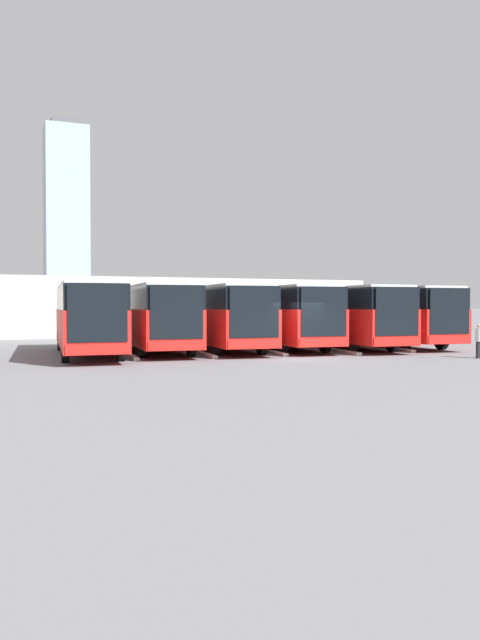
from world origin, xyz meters
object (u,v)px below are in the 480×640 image
(bus_1, at_px, (340,314))
(bus_5, at_px, (87,316))
(bus_0, at_px, (387,314))
(bus_2, at_px, (278,314))
(pedestrian, at_px, (479,340))
(bus_4, at_px, (153,315))
(bus_3, at_px, (218,315))

(bus_1, xyz_separation_m, bus_5, (13.83, 0.06, 0.00))
(bus_0, bearing_deg, bus_2, 1.50)
(bus_0, relative_size, pedestrian, 7.77)
(bus_2, bearing_deg, bus_0, -178.50)
(pedestrian, bearing_deg, bus_5, -35.40)
(pedestrian, bearing_deg, bus_1, -82.92)
(bus_1, height_order, bus_4, same)
(bus_1, height_order, bus_5, same)
(bus_0, relative_size, bus_3, 1.00)
(bus_2, distance_m, pedestrian, 10.77)
(bus_5, distance_m, pedestrian, 18.12)
(bus_3, relative_size, bus_4, 1.00)
(bus_4, bearing_deg, bus_3, -179.83)
(bus_0, bearing_deg, bus_1, 12.01)
(bus_1, relative_size, bus_5, 1.00)
(bus_3, distance_m, bus_5, 6.97)
(bus_1, height_order, pedestrian, bus_1)
(bus_0, height_order, bus_4, same)
(bus_4, height_order, pedestrian, bus_4)
(bus_1, height_order, bus_3, same)
(bus_0, relative_size, bus_2, 1.00)
(bus_1, bearing_deg, bus_5, 4.25)
(bus_4, height_order, bus_5, same)
(bus_2, xyz_separation_m, bus_3, (3.46, -0.00, 0.00))
(bus_2, bearing_deg, bus_4, 2.05)
(bus_3, bearing_deg, bus_2, -176.06)
(bus_0, xyz_separation_m, bus_3, (10.37, -0.31, 0.00))
(bus_2, bearing_deg, bus_5, 8.67)
(bus_4, bearing_deg, bus_0, -178.22)
(bus_4, bearing_deg, bus_2, -177.95)
(bus_0, bearing_deg, bus_3, 2.32)
(bus_5, bearing_deg, bus_4, -158.61)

